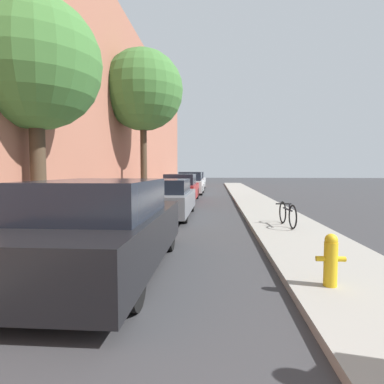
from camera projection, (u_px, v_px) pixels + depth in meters
ground_plane at (195, 208)px, 14.12m from camera, size 120.00×120.00×0.00m
sidewalk_left at (130, 206)px, 14.34m from camera, size 2.00×52.00×0.12m
sidewalk_right at (262, 207)px, 13.90m from camera, size 2.00×52.00×0.12m
building_facade_left at (98, 95)px, 14.12m from camera, size 0.70×52.00×9.90m
parked_car_black at (103, 228)px, 5.14m from camera, size 1.86×4.56×1.48m
parked_car_grey at (165, 198)px, 11.40m from camera, size 1.88×4.58×1.32m
parked_car_red at (181, 188)px, 17.14m from camera, size 1.69×4.70×1.45m
parked_car_white at (191, 184)px, 22.52m from camera, size 1.70×4.26×1.54m
parked_car_silver at (195, 181)px, 28.45m from camera, size 1.80×4.69×1.52m
street_tree_near at (35, 65)px, 7.93m from camera, size 3.24×3.24×5.77m
street_tree_far at (143, 91)px, 15.92m from camera, size 3.97×3.97×7.46m
fire_hydrant at (331, 259)px, 4.19m from camera, size 0.38×0.17×0.69m
bicycle at (287, 214)px, 8.78m from camera, size 0.44×1.54×0.63m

